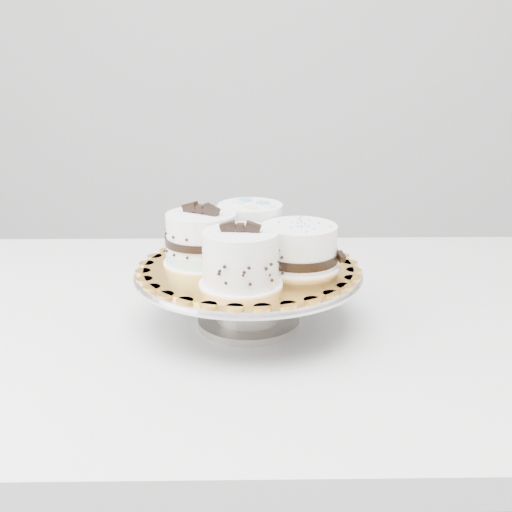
# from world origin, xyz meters

# --- Properties ---
(table) EXTENTS (1.39, 1.01, 0.75)m
(table) POSITION_xyz_m (0.14, 0.11, 0.68)
(table) COLOR silver
(table) RESTS_ON floor
(cake_stand) EXTENTS (0.35, 0.35, 0.09)m
(cake_stand) POSITION_xyz_m (0.17, 0.07, 0.81)
(cake_stand) COLOR gray
(cake_stand) RESTS_ON table
(cake_board) EXTENTS (0.33, 0.33, 0.00)m
(cake_board) POSITION_xyz_m (0.17, 0.07, 0.85)
(cake_board) COLOR gold
(cake_board) RESTS_ON cake_stand
(cake_swirl) EXTENTS (0.12, 0.12, 0.10)m
(cake_swirl) POSITION_xyz_m (0.16, -0.01, 0.89)
(cake_swirl) COLOR white
(cake_swirl) RESTS_ON cake_board
(cake_banded) EXTENTS (0.14, 0.14, 0.10)m
(cake_banded) POSITION_xyz_m (0.09, 0.08, 0.89)
(cake_banded) COLOR white
(cake_banded) RESTS_ON cake_board
(cake_dots) EXTENTS (0.13, 0.13, 0.08)m
(cake_dots) POSITION_xyz_m (0.16, 0.15, 0.89)
(cake_dots) COLOR white
(cake_dots) RESTS_ON cake_board
(cake_ribbon) EXTENTS (0.15, 0.15, 0.07)m
(cake_ribbon) POSITION_xyz_m (0.24, 0.07, 0.88)
(cake_ribbon) COLOR white
(cake_ribbon) RESTS_ON cake_board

